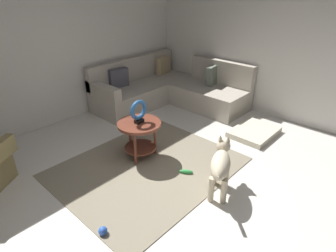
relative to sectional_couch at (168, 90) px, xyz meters
name	(u,v)px	position (x,y,z in m)	size (l,w,h in m)	color
ground_plane	(180,199)	(-1.99, -2.01, -0.34)	(6.00, 6.00, 0.10)	silver
wall_back	(40,45)	(-1.99, 0.93, 1.06)	(6.00, 0.12, 2.70)	silver
wall_right	(298,43)	(0.95, -2.01, 1.06)	(0.12, 6.00, 2.70)	silver
area_rug	(148,167)	(-1.84, -1.31, -0.29)	(2.30, 1.90, 0.01)	gray
sectional_couch	(168,90)	(0.00, 0.00, 0.00)	(2.20, 2.25, 0.88)	#B2A899
side_table	(140,131)	(-1.72, -1.05, 0.12)	(0.60, 0.60, 0.54)	brown
torus_sculpture	(139,111)	(-1.72, -1.05, 0.42)	(0.28, 0.08, 0.33)	black
dog_bed_mat	(254,132)	(-0.01, -1.93, -0.25)	(0.80, 0.60, 0.09)	beige
dog	(221,164)	(-1.60, -2.29, 0.09)	(0.77, 0.45, 0.63)	beige
dog_toy_ball	(103,231)	(-2.93, -1.82, -0.25)	(0.09, 0.09, 0.09)	blue
dog_toy_bone	(186,172)	(-1.60, -1.79, -0.26)	(0.18, 0.06, 0.06)	green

